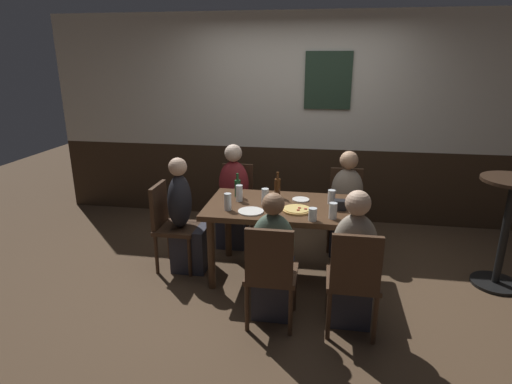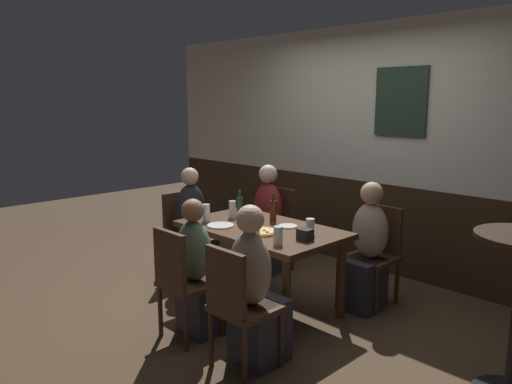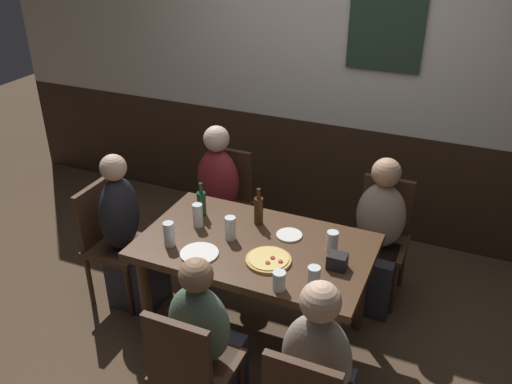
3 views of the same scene
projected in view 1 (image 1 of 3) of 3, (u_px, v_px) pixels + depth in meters
ground_plane at (281, 275)px, 4.18m from camera, size 12.00×12.00×0.00m
wall_back at (297, 120)px, 5.33m from camera, size 6.40×0.13×2.60m
dining_table at (282, 214)px, 3.98m from camera, size 1.43×0.85×0.74m
chair_right_near at (354, 277)px, 3.14m from camera, size 0.40×0.40×0.88m
chair_left_far at (236, 198)px, 4.91m from camera, size 0.40×0.40×0.88m
chair_right_far at (345, 204)px, 4.72m from camera, size 0.40×0.40×0.88m
chair_head_west at (170, 222)px, 4.20m from camera, size 0.40×0.40×0.88m
chair_mid_near at (271, 270)px, 3.24m from camera, size 0.40×0.40×0.88m
person_right_near at (352, 269)px, 3.30m from camera, size 0.34×0.37×1.14m
person_left_far at (233, 203)px, 4.76m from camera, size 0.34×0.37×1.15m
person_right_far at (346, 211)px, 4.57m from camera, size 0.34×0.37×1.12m
person_head_west at (185, 224)px, 4.18m from camera, size 0.37×0.34×1.16m
person_mid_near at (273, 265)px, 3.41m from camera, size 0.34×0.37×1.09m
pizza at (297, 210)px, 3.80m from camera, size 0.27×0.27×0.03m
pint_glass_amber at (333, 211)px, 3.60m from camera, size 0.07×0.07×0.14m
beer_glass_tall at (239, 194)px, 4.04m from camera, size 0.07×0.07×0.16m
beer_glass_half at (265, 198)px, 3.95m from camera, size 0.07×0.07×0.15m
pint_glass_stout at (313, 215)px, 3.56m from camera, size 0.07×0.07×0.11m
tumbler_water at (228, 203)px, 3.80m from camera, size 0.07×0.07×0.16m
highball_clear at (331, 198)px, 3.97m from camera, size 0.07×0.07×0.13m
beer_bottle_green at (238, 188)px, 4.16m from camera, size 0.06×0.06×0.24m
beer_bottle_brown at (277, 187)px, 4.15m from camera, size 0.06×0.06×0.26m
plate_white_large at (251, 211)px, 3.77m from camera, size 0.23×0.23×0.01m
plate_white_small at (301, 200)px, 4.08m from camera, size 0.17×0.17×0.01m
condiment_caddy at (340, 205)px, 3.82m from camera, size 0.11×0.09×0.09m
side_bar_table at (506, 224)px, 3.81m from camera, size 0.56×0.56×1.05m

